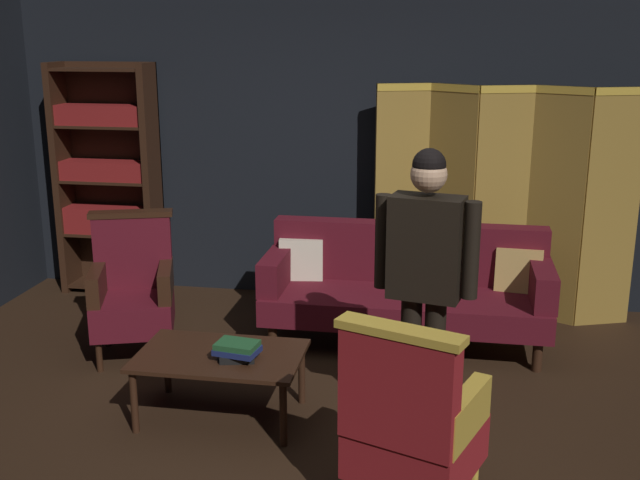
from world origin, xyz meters
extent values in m
plane|color=black|center=(0.00, 0.00, 0.00)|extent=(10.00, 10.00, 0.00)
cube|color=black|center=(0.00, 2.45, 1.40)|extent=(7.20, 0.10, 2.80)
cube|color=olive|center=(0.45, 2.23, 0.95)|extent=(0.44, 0.19, 1.90)
cube|color=gold|center=(0.45, 2.23, 1.87)|extent=(0.44, 0.20, 0.06)
cube|color=olive|center=(0.85, 2.18, 0.95)|extent=(0.40, 0.28, 1.90)
cube|color=gold|center=(0.85, 2.18, 1.87)|extent=(0.40, 0.29, 0.06)
cube|color=olive|center=(1.26, 2.13, 0.95)|extent=(0.44, 0.18, 1.90)
cube|color=gold|center=(1.26, 2.13, 1.87)|extent=(0.45, 0.19, 0.06)
cube|color=olive|center=(1.68, 2.10, 0.95)|extent=(0.42, 0.24, 1.90)
cube|color=gold|center=(1.68, 2.10, 1.87)|extent=(0.42, 0.25, 0.06)
cube|color=olive|center=(2.10, 2.07, 0.95)|extent=(0.44, 0.19, 1.90)
cube|color=gold|center=(2.10, 2.07, 1.87)|extent=(0.45, 0.19, 0.06)
cube|color=black|center=(-2.57, 2.18, 1.02)|extent=(0.06, 0.32, 2.05)
cube|color=black|center=(-1.73, 2.18, 1.02)|extent=(0.06, 0.32, 2.05)
cube|color=black|center=(-2.15, 2.33, 1.02)|extent=(0.90, 0.02, 2.05)
cube|color=black|center=(-2.15, 2.18, 0.06)|extent=(0.86, 0.30, 0.02)
cube|color=black|center=(-2.15, 2.18, 0.54)|extent=(0.86, 0.30, 0.02)
cube|color=maroon|center=(-2.15, 2.16, 0.67)|extent=(0.78, 0.22, 0.23)
cube|color=black|center=(-2.15, 2.18, 1.02)|extent=(0.86, 0.30, 0.02)
cube|color=maroon|center=(-2.15, 2.16, 1.12)|extent=(0.78, 0.22, 0.17)
cube|color=black|center=(-2.15, 2.18, 1.51)|extent=(0.86, 0.30, 0.02)
cube|color=maroon|center=(-2.15, 2.16, 1.61)|extent=(0.78, 0.22, 0.17)
cube|color=black|center=(-2.15, 2.18, 1.99)|extent=(0.86, 0.30, 0.02)
cylinder|color=black|center=(-0.40, 1.05, 0.11)|extent=(0.07, 0.07, 0.22)
cylinder|color=black|center=(1.50, 1.05, 0.11)|extent=(0.07, 0.07, 0.22)
cylinder|color=black|center=(-0.40, 1.65, 0.11)|extent=(0.07, 0.07, 0.22)
cylinder|color=black|center=(1.50, 1.65, 0.11)|extent=(0.07, 0.07, 0.22)
cube|color=#4C0F19|center=(0.55, 1.35, 0.32)|extent=(2.10, 0.76, 0.20)
cube|color=#4C0F19|center=(0.55, 1.66, 0.65)|extent=(2.10, 0.18, 0.46)
cube|color=#4C0F19|center=(-0.43, 1.35, 0.55)|extent=(0.16, 0.68, 0.26)
cube|color=#4C0F19|center=(1.53, 1.35, 0.55)|extent=(0.16, 0.68, 0.26)
cube|color=beige|center=(-0.28, 1.55, 0.57)|extent=(0.36, 0.18, 0.35)
cube|color=tan|center=(1.38, 1.55, 0.57)|extent=(0.36, 0.19, 0.35)
cylinder|color=black|center=(-0.93, -0.24, 0.20)|extent=(0.04, 0.04, 0.39)
cylinder|color=black|center=(-0.03, -0.24, 0.20)|extent=(0.04, 0.04, 0.39)
cylinder|color=black|center=(-0.93, 0.30, 0.20)|extent=(0.04, 0.04, 0.39)
cylinder|color=black|center=(-0.03, 0.30, 0.20)|extent=(0.04, 0.04, 0.39)
cube|color=black|center=(-0.48, 0.03, 0.41)|extent=(1.00, 0.64, 0.03)
cylinder|color=gold|center=(1.03, -0.56, 0.11)|extent=(0.04, 0.04, 0.22)
cylinder|color=gold|center=(0.60, -0.40, 0.11)|extent=(0.04, 0.04, 0.22)
cube|color=maroon|center=(0.74, -0.70, 0.34)|extent=(0.72, 0.72, 0.24)
cube|color=maroon|center=(0.66, -0.91, 0.73)|extent=(0.57, 0.31, 0.54)
cube|color=gold|center=(0.66, -0.91, 1.02)|extent=(0.61, 0.33, 0.04)
cube|color=gold|center=(0.96, -0.78, 0.57)|extent=(0.26, 0.50, 0.22)
cube|color=gold|center=(0.51, -0.61, 0.57)|extent=(0.26, 0.50, 0.22)
cylinder|color=black|center=(-1.52, 0.52, 0.11)|extent=(0.04, 0.04, 0.22)
cylinder|color=black|center=(-1.08, 0.66, 0.11)|extent=(0.04, 0.04, 0.22)
cylinder|color=black|center=(-1.66, 0.96, 0.11)|extent=(0.04, 0.04, 0.22)
cylinder|color=black|center=(-1.22, 1.10, 0.11)|extent=(0.04, 0.04, 0.22)
cube|color=#4C0F19|center=(-1.37, 0.81, 0.34)|extent=(0.71, 0.71, 0.24)
cube|color=#4C0F19|center=(-1.44, 1.03, 0.73)|extent=(0.57, 0.29, 0.54)
cube|color=black|center=(-1.44, 1.03, 1.02)|extent=(0.61, 0.31, 0.04)
cube|color=black|center=(-1.60, 0.73, 0.57)|extent=(0.24, 0.50, 0.22)
cube|color=black|center=(-1.14, 0.88, 0.57)|extent=(0.24, 0.50, 0.22)
cylinder|color=black|center=(0.80, 0.01, 0.43)|extent=(0.12, 0.12, 0.86)
cylinder|color=black|center=(0.66, 0.03, 0.43)|extent=(0.12, 0.12, 0.86)
cube|color=maroon|center=(0.73, 0.02, 0.90)|extent=(0.35, 0.22, 0.09)
cube|color=black|center=(0.73, 0.02, 1.15)|extent=(0.43, 0.29, 0.58)
cube|color=white|center=(0.75, 0.13, 1.18)|extent=(0.14, 0.04, 0.41)
cube|color=maroon|center=(0.75, 0.13, 1.41)|extent=(0.09, 0.04, 0.04)
cylinder|color=black|center=(0.97, -0.03, 1.16)|extent=(0.09, 0.09, 0.54)
cylinder|color=black|center=(0.49, 0.07, 1.16)|extent=(0.09, 0.09, 0.54)
sphere|color=tan|center=(0.73, 0.02, 1.56)|extent=(0.20, 0.20, 0.20)
sphere|color=black|center=(0.73, 0.02, 1.61)|extent=(0.18, 0.18, 0.18)
cube|color=black|center=(-0.35, -0.04, 0.44)|extent=(0.23, 0.19, 0.04)
cube|color=navy|center=(-0.35, -0.04, 0.48)|extent=(0.28, 0.22, 0.04)
cube|color=#1E4C28|center=(-0.35, -0.04, 0.51)|extent=(0.26, 0.20, 0.03)
camera|label=1|loc=(0.85, -4.10, 2.30)|focal=43.14mm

